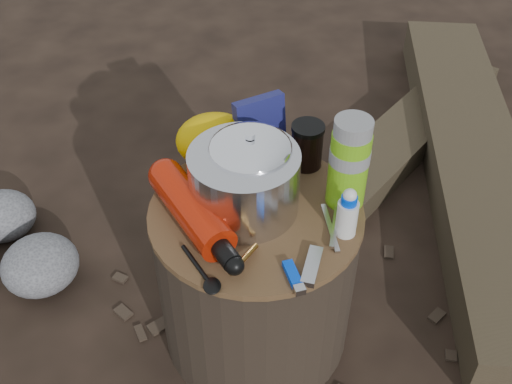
{
  "coord_description": "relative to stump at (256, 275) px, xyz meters",
  "views": [
    {
      "loc": [
        -0.09,
        -0.96,
        1.34
      ],
      "look_at": [
        0.0,
        0.0,
        0.48
      ],
      "focal_mm": 43.5,
      "sensor_mm": 36.0,
      "label": 1
    }
  ],
  "objects": [
    {
      "name": "log_small",
      "position": [
        0.62,
        0.76,
        -0.17
      ],
      "size": [
        0.87,
        0.89,
        0.09
      ],
      "primitive_type": "cube",
      "rotation": [
        0.0,
        0.0,
        -0.77
      ],
      "color": "#342C1E",
      "rests_on": "ground"
    },
    {
      "name": "stump",
      "position": [
        0.0,
        0.0,
        0.0
      ],
      "size": [
        0.46,
        0.46,
        0.43
      ],
      "primitive_type": "cylinder",
      "color": "black",
      "rests_on": "ground"
    },
    {
      "name": "stuff_sack",
      "position": [
        -0.08,
        0.18,
        0.27
      ],
      "size": [
        0.18,
        0.14,
        0.12
      ],
      "primitive_type": "ellipsoid",
      "color": "#D6A800",
      "rests_on": "stump"
    },
    {
      "name": "food_pouch",
      "position": [
        0.03,
        0.19,
        0.29
      ],
      "size": [
        0.12,
        0.07,
        0.15
      ],
      "primitive_type": "cube",
      "rotation": [
        0.0,
        0.0,
        0.39
      ],
      "color": "#171954",
      "rests_on": "stump"
    },
    {
      "name": "fuel_bottle",
      "position": [
        -0.14,
        -0.02,
        0.25
      ],
      "size": [
        0.21,
        0.33,
        0.08
      ],
      "primitive_type": null,
      "rotation": [
        0.0,
        0.0,
        0.45
      ],
      "color": "#AC1C07",
      "rests_on": "stump"
    },
    {
      "name": "pot_grabber",
      "position": [
        0.15,
        -0.07,
        0.22
      ],
      "size": [
        0.05,
        0.14,
        0.01
      ],
      "primitive_type": null,
      "rotation": [
        0.0,
        0.0,
        -0.12
      ],
      "color": "#B3B3B7",
      "rests_on": "stump"
    },
    {
      "name": "spork",
      "position": [
        -0.13,
        -0.15,
        0.22
      ],
      "size": [
        0.09,
        0.13,
        0.01
      ],
      "primitive_type": null,
      "rotation": [
        0.0,
        0.0,
        0.46
      ],
      "color": "black",
      "rests_on": "stump"
    },
    {
      "name": "foil_windscreen",
      "position": [
        -0.02,
        0.02,
        0.28
      ],
      "size": [
        0.23,
        0.23,
        0.14
      ],
      "primitive_type": "cylinder",
      "color": "silver",
      "rests_on": "stump"
    },
    {
      "name": "camping_pot",
      "position": [
        -0.01,
        0.04,
        0.3
      ],
      "size": [
        0.17,
        0.17,
        0.17
      ],
      "primitive_type": "cylinder",
      "color": "white",
      "rests_on": "stump"
    },
    {
      "name": "thermos",
      "position": [
        0.2,
        0.02,
        0.32
      ],
      "size": [
        0.08,
        0.08,
        0.21
      ],
      "primitive_type": "cylinder",
      "color": "#62A813",
      "rests_on": "stump"
    },
    {
      "name": "log_main",
      "position": [
        0.76,
        0.55,
        -0.14
      ],
      "size": [
        0.57,
        1.68,
        0.14
      ],
      "primitive_type": "cube",
      "rotation": [
        0.0,
        0.0,
        -0.18
      ],
      "color": "#342C1E",
      "rests_on": "ground"
    },
    {
      "name": "lighter",
      "position": [
        0.05,
        -0.19,
        0.22
      ],
      "size": [
        0.04,
        0.08,
        0.01
      ],
      "primitive_type": "cube",
      "rotation": [
        0.0,
        0.0,
        0.2
      ],
      "color": "#003ADB",
      "rests_on": "stump"
    },
    {
      "name": "travel_mug",
      "position": [
        0.13,
        0.15,
        0.27
      ],
      "size": [
        0.07,
        0.07,
        0.11
      ],
      "primitive_type": "cylinder",
      "color": "black",
      "rests_on": "stump"
    },
    {
      "name": "squeeze_bottle",
      "position": [
        0.18,
        -0.08,
        0.26
      ],
      "size": [
        0.04,
        0.04,
        0.1
      ],
      "primitive_type": "cylinder",
      "color": "silver",
      "rests_on": "stump"
    },
    {
      "name": "ground",
      "position": [
        0.0,
        0.0,
        -0.21
      ],
      "size": [
        60.0,
        60.0,
        0.0
      ],
      "primitive_type": "plane",
      "color": "black",
      "rests_on": "ground"
    },
    {
      "name": "multitool",
      "position": [
        0.09,
        -0.17,
        0.22
      ],
      "size": [
        0.06,
        0.1,
        0.01
      ],
      "primitive_type": "cube",
      "rotation": [
        0.0,
        0.0,
        -0.35
      ],
      "color": "#B3B3B7",
      "rests_on": "stump"
    }
  ]
}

